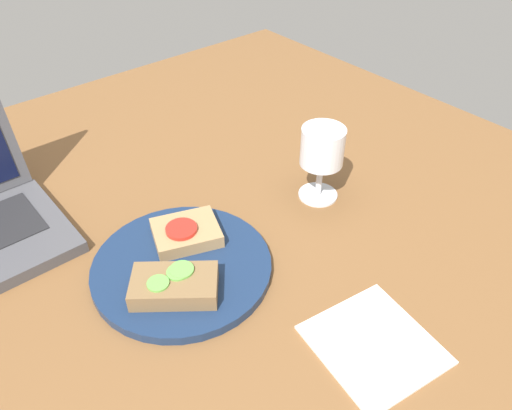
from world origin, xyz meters
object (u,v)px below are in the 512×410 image
sandwich_with_tomato (186,232)px  napkin (374,345)px  sandwich_with_cucumber (174,285)px  wine_glass (322,151)px  plate (182,267)px

sandwich_with_tomato → napkin: size_ratio=0.81×
sandwich_with_cucumber → wine_glass: bearing=6.9°
plate → napkin: (11.02, -25.91, -0.52)cm
wine_glass → napkin: bearing=-122.6°
wine_glass → plate: bearing=179.6°
sandwich_with_cucumber → napkin: size_ratio=0.90×
plate → wine_glass: bearing=-0.4°
wine_glass → napkin: wine_glass is taller
napkin → sandwich_with_tomato: bearing=104.1°
sandwich_with_cucumber → napkin: bearing=-56.4°
sandwich_with_cucumber → napkin: 26.49cm
sandwich_with_cucumber → sandwich_with_tomato: bearing=48.1°
sandwich_with_tomato → napkin: sandwich_with_tomato is taller
plate → sandwich_with_cucumber: 5.73cm
sandwich_with_tomato → napkin: (7.49, -29.88, -2.38)cm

